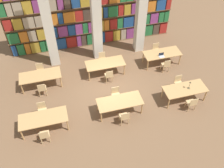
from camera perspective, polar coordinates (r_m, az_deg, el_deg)
name	(u,v)px	position (r m, az deg, el deg)	size (l,w,h in m)	color
ground_plane	(111,91)	(13.75, -0.16, -1.66)	(40.00, 40.00, 0.00)	brown
bookshelf_bank	(91,7)	(15.80, -4.73, 17.23)	(10.63, 0.35, 5.50)	brown
pillar_left	(47,19)	(14.27, -14.65, 14.10)	(0.54, 0.54, 6.00)	beige
pillar_center	(96,13)	(14.47, -3.68, 15.92)	(0.54, 0.54, 6.00)	beige
pillar_right	(142,7)	(15.16, 6.80, 17.12)	(0.54, 0.54, 6.00)	beige
reading_table_0	(43,119)	(12.06, -15.44, -7.68)	(2.23, 0.96, 0.78)	tan
chair_0	(44,135)	(11.76, -15.18, -11.24)	(0.42, 0.40, 0.89)	tan
chair_1	(42,110)	(12.72, -15.67, -5.65)	(0.42, 0.40, 0.89)	tan
reading_table_1	(120,102)	(12.28, 1.78, -4.19)	(2.23, 0.96, 0.78)	tan
chair_2	(124,117)	(11.98, 2.85, -7.52)	(0.42, 0.40, 0.89)	tan
chair_3	(116,94)	(12.93, 0.86, -2.35)	(0.42, 0.40, 0.89)	tan
reading_table_2	(185,90)	(13.40, 16.34, -1.24)	(2.23, 0.96, 0.78)	tan
chair_4	(192,103)	(13.15, 17.81, -4.17)	(0.42, 0.40, 0.89)	tan
chair_5	(178,82)	(14.01, 14.95, 0.35)	(0.42, 0.40, 0.89)	tan
desk_lamp_0	(190,84)	(13.20, 17.38, 0.03)	(0.14, 0.14, 0.47)	brown
reading_table_3	(40,76)	(14.13, -16.09, 1.72)	(2.23, 0.96, 0.78)	tan
chair_6	(42,89)	(13.72, -15.69, -1.04)	(0.42, 0.40, 0.89)	tan
chair_7	(40,70)	(14.85, -16.07, 3.06)	(0.42, 0.40, 0.89)	tan
reading_table_4	(105,64)	(14.36, -1.57, 4.60)	(2.23, 0.96, 0.78)	tan
chair_8	(109,75)	(13.95, -0.70, 1.98)	(0.42, 0.40, 0.89)	tan
chair_9	(103,59)	(15.08, -2.17, 5.79)	(0.42, 0.40, 0.89)	tan
reading_table_5	(162,54)	(15.38, 11.38, 6.74)	(2.23, 0.96, 0.78)	tan
chair_10	(166,65)	(14.97, 12.25, 4.30)	(0.42, 0.40, 0.89)	tan
chair_11	(156,50)	(16.03, 10.04, 7.75)	(0.42, 0.40, 0.89)	tan
laptop	(162,56)	(15.04, 11.26, 6.34)	(0.32, 0.22, 0.21)	silver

